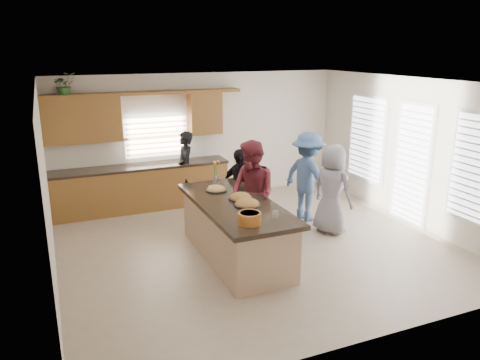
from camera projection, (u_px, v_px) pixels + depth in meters
name	position (u px, v px, depth m)	size (l,w,h in m)	color
floor	(256.00, 245.00, 8.15)	(6.50, 6.50, 0.00)	tan
room_shell	(257.00, 138.00, 7.63)	(6.52, 6.02, 2.81)	silver
back_cabinetry	(138.00, 167.00, 9.78)	(4.08, 0.66, 2.46)	#925A2A
right_wall_glazing	(414.00, 156.00, 8.86)	(0.06, 4.00, 2.25)	white
island	(236.00, 231.00, 7.59)	(1.16, 2.70, 0.95)	tan
platter_front	(247.00, 204.00, 7.28)	(0.42, 0.42, 0.17)	black
platter_mid	(240.00, 198.00, 7.60)	(0.40, 0.40, 0.16)	black
platter_back	(216.00, 190.00, 8.02)	(0.36, 0.36, 0.15)	black
salad_bowl	(250.00, 218.00, 6.52)	(0.33, 0.33, 0.17)	#B96521
clear_cup	(275.00, 214.00, 6.76)	(0.09, 0.09, 0.11)	white
plate_stack	(214.00, 188.00, 8.14)	(0.20, 0.20, 0.05)	#B286C3
flower_vase	(216.00, 171.00, 8.46)	(0.14, 0.14, 0.41)	silver
potted_plant	(64.00, 85.00, 8.91)	(0.43, 0.37, 0.47)	#316528
woman_left_back	(185.00, 169.00, 10.05)	(0.59, 0.39, 1.62)	black
woman_left_mid	(252.00, 194.00, 7.95)	(0.89, 0.70, 1.84)	maroon
woman_left_front	(240.00, 188.00, 8.85)	(0.89, 0.37, 1.52)	black
woman_right_back	(308.00, 177.00, 9.17)	(1.14, 0.66, 1.77)	#38537C
woman_right_front	(332.00, 189.00, 8.52)	(0.82, 0.53, 1.67)	slate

